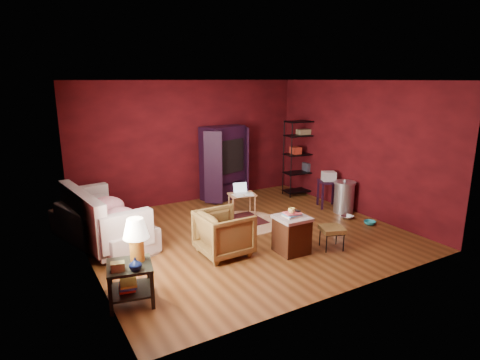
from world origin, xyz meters
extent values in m
cube|color=brown|center=(0.00, 0.00, -0.01)|extent=(5.50, 5.00, 0.02)
cube|color=white|center=(0.00, 0.00, 2.81)|extent=(5.50, 5.00, 0.02)
cube|color=#4B0A0F|center=(0.00, 2.51, 1.40)|extent=(5.50, 0.02, 2.80)
cube|color=#4B0A0F|center=(0.00, -2.51, 1.40)|extent=(5.50, 0.02, 2.80)
cube|color=#4B0A0F|center=(-2.76, 0.00, 1.40)|extent=(0.02, 5.00, 2.80)
cube|color=#4B0A0F|center=(2.76, 0.00, 1.40)|extent=(0.02, 5.00, 2.80)
cube|color=white|center=(-2.73, -1.00, 1.60)|extent=(0.02, 1.20, 1.40)
imported|color=#A28C8C|center=(-2.40, 0.92, 0.45)|extent=(1.31, 2.38, 0.89)
imported|color=black|center=(-0.76, -0.58, 0.41)|extent=(0.76, 0.80, 0.81)
imported|color=#B3B5BA|center=(2.28, -0.34, 0.12)|extent=(0.25, 0.11, 0.25)
imported|color=teal|center=(2.40, -0.82, 0.12)|extent=(0.24, 0.14, 0.23)
imported|color=#0C163C|center=(-2.47, -1.48, 0.61)|extent=(0.18, 0.18, 0.16)
imported|color=#F9E37A|center=(0.21, -1.10, 0.75)|extent=(0.13, 0.11, 0.11)
cube|color=black|center=(-2.49, -1.28, 0.51)|extent=(0.66, 0.66, 0.04)
cube|color=black|center=(-2.49, -1.28, 0.17)|extent=(0.62, 0.62, 0.03)
cube|color=black|center=(-2.79, -1.47, 0.26)|extent=(0.06, 0.06, 0.52)
cube|color=black|center=(-2.30, -1.58, 0.26)|extent=(0.06, 0.06, 0.52)
cube|color=black|center=(-2.69, -0.98, 0.26)|extent=(0.06, 0.06, 0.52)
cube|color=black|center=(-2.20, -1.09, 0.26)|extent=(0.06, 0.06, 0.52)
cylinder|color=orange|center=(-2.37, -1.21, 0.69)|extent=(0.22, 0.22, 0.32)
cone|color=#F2E5C6|center=(-2.37, -1.21, 0.98)|extent=(0.40, 0.40, 0.26)
cube|color=#959151|center=(-2.66, -1.38, 0.59)|extent=(0.19, 0.14, 0.11)
cube|color=#D84C36|center=(-2.54, -1.27, 0.21)|extent=(0.26, 0.30, 0.03)
cube|color=blue|center=(-2.53, -1.27, 0.24)|extent=(0.26, 0.30, 0.03)
cube|color=#F3EF51|center=(-2.52, -1.27, 0.27)|extent=(0.26, 0.30, 0.03)
cube|color=#A28C8C|center=(-2.34, 0.91, 0.30)|extent=(1.09, 2.09, 0.42)
cube|color=#A28C8C|center=(-2.71, 0.87, 0.58)|extent=(0.45, 2.01, 0.84)
cube|color=#A28C8C|center=(-2.21, -0.08, 0.53)|extent=(0.86, 0.30, 0.58)
cube|color=#A28C8C|center=(-2.47, 1.91, 0.53)|extent=(0.86, 0.30, 0.58)
ellipsoid|color=#B5193C|center=(-2.22, 0.35, 0.63)|extent=(0.61, 0.61, 0.30)
ellipsoid|color=#B5193C|center=(-2.29, 0.92, 0.65)|extent=(0.68, 0.68, 0.34)
ellipsoid|color=#A28C8C|center=(-2.36, 1.44, 0.61)|extent=(0.57, 0.57, 0.27)
cube|color=#471F10|center=(0.25, -1.08, 0.29)|extent=(0.49, 0.49, 0.58)
cube|color=#A28C8C|center=(0.25, -1.08, 0.60)|extent=(0.53, 0.53, 0.05)
cube|color=beige|center=(0.25, -1.08, 0.64)|extent=(0.28, 0.22, 0.02)
cube|color=#5290BF|center=(0.25, -1.08, 0.67)|extent=(0.28, 0.23, 0.02)
cube|color=#DA525B|center=(0.25, -1.08, 0.69)|extent=(0.28, 0.22, 0.02)
cube|color=black|center=(0.33, -1.05, 0.71)|extent=(0.10, 0.18, 0.02)
cube|color=black|center=(0.93, -1.31, 0.35)|extent=(0.49, 0.49, 0.08)
cube|color=black|center=(0.93, -1.31, 0.30)|extent=(0.44, 0.44, 0.02)
cylinder|color=black|center=(0.74, -1.40, 0.16)|extent=(0.02, 0.02, 0.31)
cylinder|color=black|center=(1.02, -1.50, 0.16)|extent=(0.02, 0.02, 0.31)
cylinder|color=black|center=(0.84, -1.11, 0.16)|extent=(0.02, 0.02, 0.31)
cylinder|color=black|center=(1.13, -1.22, 0.16)|extent=(0.02, 0.02, 0.31)
cylinder|color=beige|center=(0.28, 0.53, 0.01)|extent=(1.90, 1.90, 0.01)
cube|color=#4A1317|center=(0.10, 0.63, 0.02)|extent=(1.23, 0.82, 0.01)
cube|color=tan|center=(0.48, 0.95, 0.46)|extent=(0.62, 0.50, 0.03)
cylinder|color=tan|center=(0.21, 0.84, 0.23)|extent=(0.04, 0.04, 0.46)
cylinder|color=tan|center=(0.68, 0.74, 0.23)|extent=(0.04, 0.04, 0.46)
cylinder|color=tan|center=(0.28, 1.15, 0.23)|extent=(0.04, 0.04, 0.46)
cylinder|color=tan|center=(0.75, 1.05, 0.23)|extent=(0.04, 0.04, 0.46)
cube|color=silver|center=(0.49, 0.97, 0.48)|extent=(0.33, 0.26, 0.01)
cube|color=silver|center=(0.51, 1.07, 0.58)|extent=(0.30, 0.12, 0.20)
cube|color=white|center=(0.35, 0.88, 0.48)|extent=(0.19, 0.28, 0.00)
cube|color=white|center=(0.59, 0.84, 0.48)|extent=(0.28, 0.33, 0.00)
cube|color=black|center=(0.74, 2.30, 0.88)|extent=(1.13, 0.83, 1.75)
cube|color=black|center=(0.77, 2.21, 1.06)|extent=(0.91, 0.64, 0.78)
cube|color=black|center=(0.29, 1.89, 0.88)|extent=(0.36, 0.29, 1.66)
cube|color=black|center=(1.34, 2.22, 0.88)|extent=(0.17, 0.41, 1.66)
cube|color=#292C2E|center=(0.75, 2.26, 0.97)|extent=(0.68, 0.61, 0.48)
cube|color=black|center=(0.82, 2.03, 0.97)|extent=(0.44, 0.14, 0.37)
cube|color=black|center=(0.75, 2.26, 0.41)|extent=(0.93, 0.68, 0.05)
cylinder|color=black|center=(2.15, 1.46, 0.92)|extent=(0.03, 0.03, 1.85)
cylinder|color=black|center=(3.01, 1.37, 0.92)|extent=(0.03, 0.03, 1.85)
cylinder|color=black|center=(2.19, 1.83, 0.92)|extent=(0.03, 0.03, 1.85)
cylinder|color=black|center=(3.05, 1.74, 0.92)|extent=(0.03, 0.03, 1.85)
cube|color=black|center=(2.60, 1.60, 0.10)|extent=(0.94, 0.49, 0.03)
cube|color=black|center=(2.60, 1.60, 0.56)|extent=(0.94, 0.49, 0.03)
cube|color=black|center=(2.60, 1.60, 1.03)|extent=(0.94, 0.49, 0.03)
cube|color=black|center=(2.60, 1.60, 1.49)|extent=(0.94, 0.49, 0.03)
cube|color=black|center=(2.60, 1.60, 1.83)|extent=(0.94, 0.49, 0.03)
cube|color=maroon|center=(2.40, 1.62, 1.13)|extent=(0.23, 0.28, 0.16)
cube|color=#31303C|center=(2.81, 1.58, 0.69)|extent=(0.28, 0.28, 0.21)
cube|color=#786648|center=(2.60, 1.60, 1.57)|extent=(0.33, 0.24, 0.12)
cube|color=black|center=(2.45, 0.47, 0.59)|extent=(0.54, 0.54, 0.04)
cube|color=black|center=(2.22, 0.38, 0.30)|extent=(0.05, 0.05, 0.59)
cube|color=black|center=(2.54, 0.24, 0.30)|extent=(0.05, 0.05, 0.59)
cube|color=black|center=(2.36, 0.70, 0.30)|extent=(0.05, 0.05, 0.59)
cube|color=black|center=(2.68, 0.56, 0.30)|extent=(0.05, 0.05, 0.59)
cube|color=silver|center=(2.45, 0.47, 0.72)|extent=(0.35, 0.32, 0.20)
cylinder|color=silver|center=(2.50, 0.01, 0.32)|extent=(0.43, 0.43, 0.64)
cylinder|color=silver|center=(2.50, 0.01, 0.66)|extent=(0.48, 0.48, 0.04)
sphere|color=silver|center=(2.50, 0.01, 0.71)|extent=(0.06, 0.06, 0.06)
camera|label=1|loc=(-3.63, -6.03, 2.82)|focal=30.00mm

